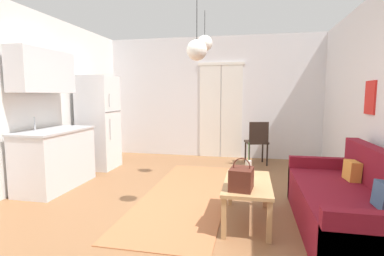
% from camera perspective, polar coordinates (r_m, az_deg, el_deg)
% --- Properties ---
extents(ground_plane, '(5.34, 7.50, 0.10)m').
position_cam_1_polar(ground_plane, '(3.51, -4.34, -18.01)').
color(ground_plane, '#8E603D').
extents(wall_back, '(4.94, 0.13, 2.68)m').
position_cam_1_polar(wall_back, '(6.63, 3.99, 5.91)').
color(wall_back, silver).
rests_on(wall_back, ground_plane).
extents(area_rug, '(1.12, 3.14, 0.01)m').
position_cam_1_polar(area_rug, '(4.23, -1.02, -12.80)').
color(area_rug, '#B26B42').
rests_on(area_rug, ground_plane).
extents(couch, '(0.85, 1.95, 0.85)m').
position_cam_1_polar(couch, '(3.45, 28.83, -13.39)').
color(couch, maroon).
rests_on(couch, ground_plane).
extents(coffee_table, '(0.51, 0.99, 0.45)m').
position_cam_1_polar(coffee_table, '(3.34, 10.80, -11.29)').
color(coffee_table, tan).
rests_on(coffee_table, ground_plane).
extents(bamboo_vase, '(0.07, 0.07, 0.39)m').
position_cam_1_polar(bamboo_vase, '(3.58, 10.98, -7.59)').
color(bamboo_vase, beige).
rests_on(bamboo_vase, coffee_table).
extents(handbag, '(0.25, 0.29, 0.33)m').
position_cam_1_polar(handbag, '(3.02, 9.65, -9.74)').
color(handbag, '#512319').
rests_on(handbag, coffee_table).
extents(refrigerator, '(0.64, 0.64, 1.76)m').
position_cam_1_polar(refrigerator, '(5.82, -17.81, 1.03)').
color(refrigerator, white).
rests_on(refrigerator, ground_plane).
extents(kitchen_counter, '(0.62, 1.25, 2.06)m').
position_cam_1_polar(kitchen_counter, '(4.85, -25.66, -1.56)').
color(kitchen_counter, silver).
rests_on(kitchen_counter, ground_plane).
extents(accent_chair, '(0.50, 0.49, 0.88)m').
position_cam_1_polar(accent_chair, '(5.96, 12.65, -2.35)').
color(accent_chair, black).
rests_on(accent_chair, ground_plane).
extents(pendant_lamp_near, '(0.22, 0.22, 0.91)m').
position_cam_1_polar(pendant_lamp_near, '(3.27, 0.95, 15.04)').
color(pendant_lamp_near, black).
extents(pendant_lamp_far, '(0.25, 0.25, 0.61)m').
position_cam_1_polar(pendant_lamp_far, '(4.68, 2.50, 16.27)').
color(pendant_lamp_far, black).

